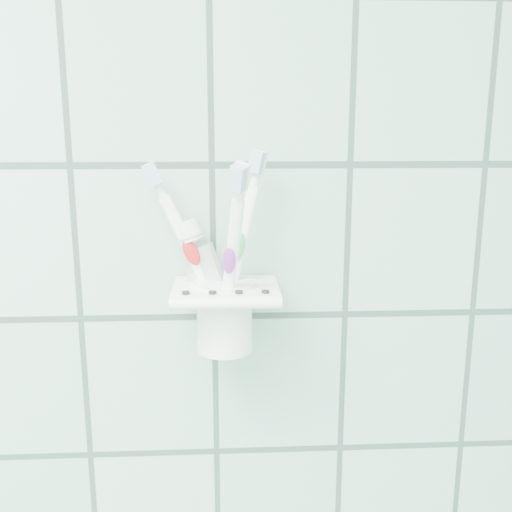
{
  "coord_description": "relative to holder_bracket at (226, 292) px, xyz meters",
  "views": [
    {
      "loc": [
        0.64,
        0.56,
        1.47
      ],
      "look_at": [
        0.67,
        1.1,
        1.35
      ],
      "focal_mm": 40.0,
      "sensor_mm": 36.0,
      "label": 1
    }
  ],
  "objects": [
    {
      "name": "toothbrush_pink",
      "position": [
        0.01,
        0.01,
        0.05
      ],
      "size": [
        0.09,
        0.02,
        0.21
      ],
      "rotation": [
        -0.09,
        -0.43,
        0.11
      ],
      "color": "white",
      "rests_on": "cup"
    },
    {
      "name": "cup",
      "position": [
        -0.0,
        0.0,
        -0.02
      ],
      "size": [
        0.07,
        0.07,
        0.08
      ],
      "color": "white",
      "rests_on": "holder_bracket"
    },
    {
      "name": "toothbrush_orange",
      "position": [
        -0.0,
        0.01,
        0.05
      ],
      "size": [
        0.04,
        0.08,
        0.21
      ],
      "rotation": [
        0.26,
        0.26,
        -0.5
      ],
      "color": "white",
      "rests_on": "cup"
    },
    {
      "name": "holder_bracket",
      "position": [
        0.0,
        0.0,
        0.0
      ],
      "size": [
        0.11,
        0.1,
        0.03
      ],
      "color": "white",
      "rests_on": "wall_back"
    },
    {
      "name": "toothbrush_blue",
      "position": [
        -0.01,
        0.01,
        0.05
      ],
      "size": [
        0.06,
        0.03,
        0.21
      ],
      "rotation": [
        -0.16,
        0.17,
        -0.5
      ],
      "color": "white",
      "rests_on": "cup"
    },
    {
      "name": "toothpaste_tube",
      "position": [
        0.0,
        0.01,
        0.02
      ],
      "size": [
        0.07,
        0.04,
        0.15
      ],
      "rotation": [
        0.02,
        -0.34,
        -0.31
      ],
      "color": "silver",
      "rests_on": "cup"
    }
  ]
}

